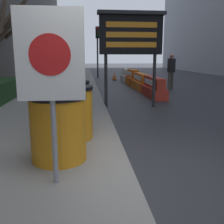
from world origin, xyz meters
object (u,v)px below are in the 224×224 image
object	(u,v)px
warning_sign	(51,66)
message_board	(131,35)
traffic_light_near_curb	(97,41)
barrel_drum_back	(71,103)
jersey_barrier_white	(127,76)
traffic_cone_near	(114,76)
barrel_drum_middle	(71,112)
jersey_barrier_orange_far	(133,78)
jersey_barrier_orange_near	(141,82)
pedestrian_worker	(171,68)
barrel_drum_foreground	(58,127)
jersey_barrier_red_striped	(154,88)

from	to	relation	value
warning_sign	message_board	distance (m)	5.61
traffic_light_near_curb	barrel_drum_back	bearing A→B (deg)	-95.08
jersey_barrier_white	traffic_cone_near	size ratio (longest dim) A/B	3.41
barrel_drum_middle	warning_sign	xyz separation A→B (m)	(-0.10, -1.71, 0.87)
jersey_barrier_orange_far	traffic_cone_near	distance (m)	3.25
barrel_drum_back	traffic_cone_near	distance (m)	12.53
jersey_barrier_orange_near	jersey_barrier_orange_far	xyz separation A→B (m)	(-0.00, 2.14, 0.03)
barrel_drum_middle	warning_sign	bearing A→B (deg)	-93.20
message_board	jersey_barrier_white	distance (m)	9.09
message_board	traffic_light_near_curb	distance (m)	12.20
barrel_drum_back	pedestrian_worker	world-z (taller)	pedestrian_worker
jersey_barrier_orange_far	traffic_light_near_curb	distance (m)	6.31
warning_sign	traffic_light_near_curb	world-z (taller)	traffic_light_near_curb
barrel_drum_middle	message_board	xyz separation A→B (m)	(1.68, 3.56, 1.60)
barrel_drum_foreground	jersey_barrier_red_striped	bearing A→B (deg)	64.58
traffic_cone_near	pedestrian_worker	size ratio (longest dim) A/B	0.34
message_board	jersey_barrier_red_striped	size ratio (longest dim) A/B	1.38
jersey_barrier_orange_near	message_board	bearing A→B (deg)	-106.17
warning_sign	message_board	size ratio (longest dim) A/B	0.67
barrel_drum_back	jersey_barrier_white	world-z (taller)	barrel_drum_back
barrel_drum_foreground	warning_sign	size ratio (longest dim) A/B	0.48
barrel_drum_back	traffic_cone_near	bearing A→B (deg)	79.34
barrel_drum_middle	jersey_barrier_red_striped	xyz separation A→B (m)	(2.96, 5.50, -0.26)
traffic_light_near_curb	barrel_drum_middle	bearing A→B (deg)	-94.61
pedestrian_worker	barrel_drum_foreground	bearing A→B (deg)	154.60
barrel_drum_foreground	traffic_cone_near	size ratio (longest dim) A/B	1.61
warning_sign	pedestrian_worker	distance (m)	10.78
jersey_barrier_orange_far	jersey_barrier_white	bearing A→B (deg)	90.00
barrel_drum_back	message_board	xyz separation A→B (m)	(1.72, 2.57, 1.60)
jersey_barrier_white	pedestrian_worker	bearing A→B (deg)	-70.62
warning_sign	message_board	world-z (taller)	message_board
jersey_barrier_orange_near	traffic_light_near_curb	size ratio (longest dim) A/B	0.58
jersey_barrier_white	barrel_drum_back	bearing A→B (deg)	-104.81
message_board	jersey_barrier_white	size ratio (longest dim) A/B	1.46
jersey_barrier_red_striped	jersey_barrier_orange_far	size ratio (longest dim) A/B	1.23
barrel_drum_foreground	warning_sign	world-z (taller)	warning_sign
barrel_drum_foreground	message_board	distance (m)	5.15
barrel_drum_middle	jersey_barrier_red_striped	size ratio (longest dim) A/B	0.45
traffic_cone_near	message_board	bearing A→B (deg)	-93.51
barrel_drum_back	jersey_barrier_red_striped	size ratio (longest dim) A/B	0.45
barrel_drum_back	traffic_light_near_curb	size ratio (longest dim) A/B	0.25
barrel_drum_foreground	barrel_drum_middle	xyz separation A→B (m)	(0.12, 0.99, 0.00)
warning_sign	jersey_barrier_red_striped	distance (m)	7.91
barrel_drum_back	message_board	distance (m)	3.48
barrel_drum_foreground	jersey_barrier_red_striped	size ratio (longest dim) A/B	0.45
barrel_drum_middle	barrel_drum_back	bearing A→B (deg)	92.43
barrel_drum_back	barrel_drum_foreground	bearing A→B (deg)	-92.25
jersey_barrier_red_striped	barrel_drum_foreground	bearing A→B (deg)	-115.42
jersey_barrier_red_striped	barrel_drum_middle	bearing A→B (deg)	-118.32
barrel_drum_middle	jersey_barrier_orange_near	bearing A→B (deg)	69.65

